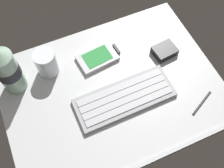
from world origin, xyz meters
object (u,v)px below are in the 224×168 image
(keyboard, at_px, (124,98))
(juice_cup, at_px, (47,64))
(charger_block, at_px, (165,51))
(stylus_pen, at_px, (202,103))
(handheld_device, at_px, (99,57))
(water_bottle, at_px, (7,69))

(keyboard, relative_size, juice_cup, 3.43)
(juice_cup, relative_size, charger_block, 1.21)
(keyboard, distance_m, charger_block, 0.21)
(keyboard, height_order, stylus_pen, keyboard)
(juice_cup, height_order, charger_block, juice_cup)
(keyboard, xyz_separation_m, juice_cup, (-0.17, 0.18, 0.03))
(handheld_device, xyz_separation_m, charger_block, (0.20, -0.06, 0.00))
(keyboard, xyz_separation_m, charger_block, (0.18, 0.10, 0.00))
(keyboard, height_order, juice_cup, juice_cup)
(stylus_pen, bearing_deg, charger_block, 68.14)
(keyboard, distance_m, stylus_pen, 0.22)
(juice_cup, height_order, water_bottle, water_bottle)
(handheld_device, relative_size, stylus_pen, 1.41)
(keyboard, relative_size, charger_block, 4.16)
(keyboard, relative_size, handheld_device, 2.18)
(stylus_pen, bearing_deg, keyboard, 126.46)
(juice_cup, distance_m, water_bottle, 0.12)
(water_bottle, distance_m, stylus_pen, 0.56)
(water_bottle, bearing_deg, stylus_pen, -29.99)
(keyboard, bearing_deg, charger_block, 27.62)
(keyboard, height_order, water_bottle, water_bottle)
(handheld_device, xyz_separation_m, juice_cup, (-0.16, 0.02, 0.03))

